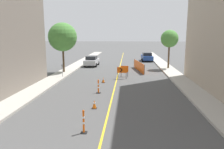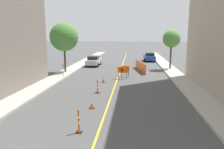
% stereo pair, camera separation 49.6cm
% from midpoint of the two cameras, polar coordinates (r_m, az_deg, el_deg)
% --- Properties ---
extents(lane_stripe, '(0.12, 56.34, 0.01)m').
position_cam_midpoint_polar(lane_stripe, '(31.34, 1.47, 1.44)').
color(lane_stripe, gold).
rests_on(lane_stripe, ground_plane).
extents(sidewalk_left, '(2.02, 56.34, 0.17)m').
position_cam_midpoint_polar(sidewalk_left, '(32.38, -10.79, 1.69)').
color(sidewalk_left, '#ADA89E').
rests_on(sidewalk_left, ground_plane).
extents(sidewalk_right, '(2.02, 56.34, 0.17)m').
position_cam_midpoint_polar(sidewalk_right, '(31.76, 13.97, 1.40)').
color(sidewalk_right, '#ADA89E').
rests_on(sidewalk_right, ground_plane).
extents(traffic_cone_second, '(0.34, 0.34, 0.59)m').
position_cam_midpoint_polar(traffic_cone_second, '(14.88, -5.60, -7.74)').
color(traffic_cone_second, black).
rests_on(traffic_cone_second, ground_plane).
extents(traffic_cone_third, '(0.35, 0.35, 0.56)m').
position_cam_midpoint_polar(traffic_cone_third, '(22.56, -2.92, -1.43)').
color(traffic_cone_third, black).
rests_on(traffic_cone_third, ground_plane).
extents(delineator_post_front, '(0.31, 0.31, 1.23)m').
position_cam_midpoint_polar(delineator_post_front, '(11.37, -8.70, -12.42)').
color(delineator_post_front, black).
rests_on(delineator_post_front, ground_plane).
extents(delineator_post_rear, '(0.37, 0.37, 1.17)m').
position_cam_midpoint_polar(delineator_post_rear, '(18.55, -4.35, -3.35)').
color(delineator_post_rear, black).
rests_on(delineator_post_rear, ground_plane).
extents(arrow_barricade_primary, '(1.10, 0.10, 1.33)m').
position_cam_midpoint_polar(arrow_barricade_primary, '(24.31, 2.04, 1.05)').
color(arrow_barricade_primary, '#EF560C').
rests_on(arrow_barricade_primary, ground_plane).
extents(arrow_barricade_secondary, '(0.92, 0.09, 1.28)m').
position_cam_midpoint_polar(arrow_barricade_secondary, '(25.63, 2.71, 1.36)').
color(arrow_barricade_secondary, '#EF560C').
rests_on(arrow_barricade_secondary, ground_plane).
extents(safety_mesh_fence, '(1.14, 6.38, 1.25)m').
position_cam_midpoint_polar(safety_mesh_fence, '(30.04, 6.53, 2.17)').
color(safety_mesh_fence, '#EF560C').
rests_on(safety_mesh_fence, ground_plane).
extents(parked_car_curb_near, '(1.95, 4.35, 1.59)m').
position_cam_midpoint_polar(parked_car_curb_near, '(34.54, -5.72, 3.56)').
color(parked_car_curb_near, '#B7B7BC').
rests_on(parked_car_curb_near, ground_plane).
extents(parked_car_curb_mid, '(2.01, 4.38, 1.59)m').
position_cam_midpoint_polar(parked_car_curb_mid, '(41.15, 8.76, 4.60)').
color(parked_car_curb_mid, navy).
rests_on(parked_car_curb_mid, ground_plane).
extents(parking_meter_near_curb, '(0.12, 0.11, 1.42)m').
position_cam_midpoint_polar(parking_meter_near_curb, '(25.45, -13.43, 1.70)').
color(parking_meter_near_curb, '#4C4C51').
rests_on(parking_meter_near_curb, sidewalk_left).
extents(street_tree_left_near, '(3.58, 3.58, 6.20)m').
position_cam_midpoint_polar(street_tree_left_near, '(28.40, -13.29, 9.49)').
color(street_tree_left_near, '#4C3823').
rests_on(street_tree_left_near, sidewalk_left).
extents(street_tree_right_near, '(2.44, 2.44, 5.36)m').
position_cam_midpoint_polar(street_tree_right_near, '(31.83, 14.36, 9.00)').
color(street_tree_right_near, '#4C3823').
rests_on(street_tree_right_near, sidewalk_right).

